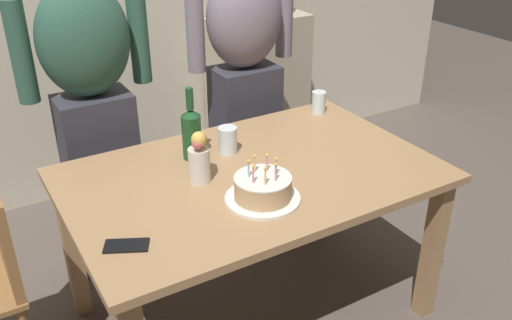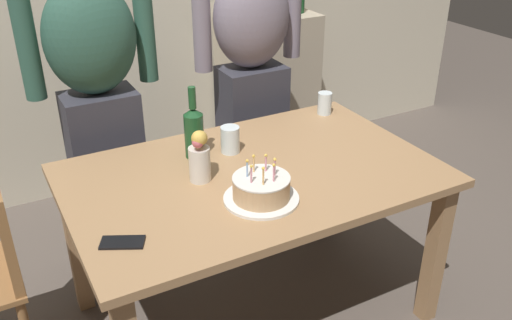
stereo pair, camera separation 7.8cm
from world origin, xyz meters
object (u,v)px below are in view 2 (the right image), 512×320
at_px(birthday_cake, 261,190).
at_px(wine_bottle, 194,131).
at_px(water_glass_far, 231,139).
at_px(cell_phone, 122,242).
at_px(water_glass_near, 325,103).
at_px(flower_vase, 200,156).
at_px(person_man_bearded, 99,102).
at_px(person_woman_cardigan, 252,75).

relative_size(birthday_cake, wine_bottle, 0.90).
xyz_separation_m(water_glass_far, cell_phone, (-0.61, -0.44, -0.05)).
height_order(water_glass_near, water_glass_far, water_glass_far).
xyz_separation_m(water_glass_near, flower_vase, (-0.82, -0.33, 0.05)).
bearing_deg(water_glass_far, cell_phone, -144.61).
height_order(birthday_cake, cell_phone, birthday_cake).
distance_m(cell_phone, flower_vase, 0.49).
bearing_deg(person_man_bearded, birthday_cake, 110.85).
distance_m(cell_phone, person_man_bearded, 0.97).
bearing_deg(person_man_bearded, person_woman_cardigan, -180.00).
relative_size(water_glass_near, person_man_bearded, 0.07).
relative_size(birthday_cake, water_glass_near, 2.56).
bearing_deg(flower_vase, wine_bottle, 72.96).
height_order(water_glass_near, flower_vase, flower_vase).
distance_m(wine_bottle, flower_vase, 0.21).
bearing_deg(water_glass_near, water_glass_far, -165.04).
distance_m(flower_vase, person_man_bearded, 0.71).
bearing_deg(cell_phone, water_glass_far, 62.04).
relative_size(wine_bottle, person_man_bearded, 0.19).
relative_size(water_glass_near, flower_vase, 0.50).
distance_m(water_glass_near, water_glass_far, 0.62).
xyz_separation_m(person_man_bearded, person_woman_cardigan, (0.81, 0.00, 0.00)).
xyz_separation_m(wine_bottle, person_woman_cardigan, (0.53, 0.48, 0.01)).
relative_size(birthday_cake, person_man_bearded, 0.17).
bearing_deg(birthday_cake, cell_phone, -177.82).
bearing_deg(birthday_cake, water_glass_far, 79.29).
bearing_deg(person_woman_cardigan, person_man_bearded, 0.00).
bearing_deg(person_woman_cardigan, birthday_cake, 63.87).
distance_m(water_glass_near, cell_phone, 1.36).
relative_size(water_glass_far, cell_phone, 0.81).
relative_size(birthday_cake, flower_vase, 1.29).
relative_size(person_man_bearded, person_woman_cardigan, 1.00).
distance_m(birthday_cake, water_glass_far, 0.42).
bearing_deg(water_glass_near, birthday_cake, -139.77).
height_order(water_glass_far, flower_vase, flower_vase).
bearing_deg(cell_phone, wine_bottle, 72.31).
bearing_deg(birthday_cake, wine_bottle, 99.65).
bearing_deg(cell_phone, person_man_bearded, 105.73).
height_order(cell_phone, flower_vase, flower_vase).
bearing_deg(wine_bottle, person_woman_cardigan, 41.94).
distance_m(flower_vase, person_woman_cardigan, 0.90).
distance_m(birthday_cake, wine_bottle, 0.46).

